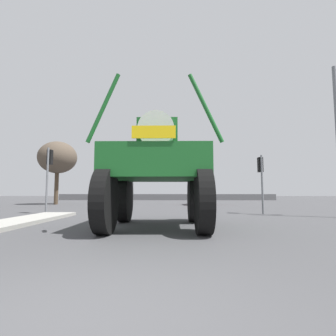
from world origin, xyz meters
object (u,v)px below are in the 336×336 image
Objects in this scene: sedan_ahead at (199,197)px; bare_tree_left at (58,158)px; traffic_signal_near_left at (49,165)px; traffic_signal_far_left at (133,177)px; oversize_sprayer at (157,169)px; traffic_signal_near_right at (261,171)px.

bare_tree_left is (-13.96, 0.29, 3.90)m from sedan_ahead.
traffic_signal_far_left is (2.74, 14.12, 0.14)m from traffic_signal_near_left.
bare_tree_left is (-10.89, 16.53, 2.61)m from oversize_sprayer.
traffic_signal_near_left is 11.94m from bare_tree_left.
traffic_signal_near_left is 14.39m from traffic_signal_far_left.
bare_tree_left is (-16.39, 10.94, 2.23)m from traffic_signal_near_right.
bare_tree_left is (-7.12, -3.17, 1.75)m from traffic_signal_far_left.
oversize_sprayer is 16.57m from sedan_ahead.
traffic_signal_near_right is at bearing -33.72° from bare_tree_left.
traffic_signal_near_left is at bearing -100.96° from traffic_signal_far_left.
oversize_sprayer is 1.32× the size of traffic_signal_far_left.
oversize_sprayer reaches higher than traffic_signal_far_left.
bare_tree_left is at bearing 146.28° from traffic_signal_near_right.
traffic_signal_near_right is at bearing 0.04° from traffic_signal_near_left.
sedan_ahead is at bearing 48.07° from traffic_signal_near_left.
traffic_signal_far_left is at bearing 79.04° from traffic_signal_near_left.
oversize_sprayer reaches higher than traffic_signal_near_left.
bare_tree_left reaches higher than traffic_signal_near_right.
traffic_signal_near_right is at bearing -44.84° from oversize_sprayer.
traffic_signal_far_left is at bearing 69.49° from sedan_ahead.
sedan_ahead is at bearing 102.89° from traffic_signal_near_right.
traffic_signal_far_left is (-3.77, 19.70, 0.85)m from oversize_sprayer.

